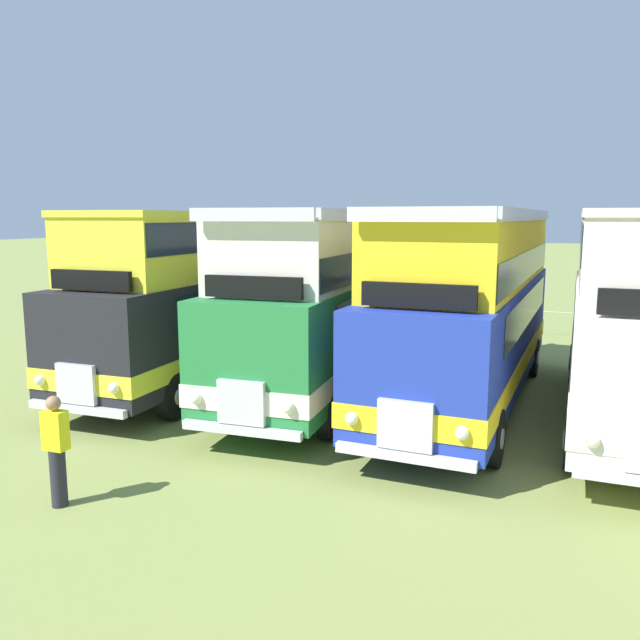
{
  "coord_description": "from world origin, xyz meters",
  "views": [
    {
      "loc": [
        2.01,
        -14.76,
        4.36
      ],
      "look_at": [
        -3.91,
        0.61,
        1.7
      ],
      "focal_mm": 35.89,
      "sensor_mm": 36.0,
      "label": 1
    }
  ],
  "objects_px": {
    "bus_third_in_row": "(471,304)",
    "bus_fourth_in_row": "(639,308)",
    "marshal_person": "(57,450)",
    "bus_first_in_row": "(213,286)",
    "bus_second_in_row": "(330,297)"
  },
  "relations": [
    {
      "from": "bus_first_in_row",
      "to": "bus_fourth_in_row",
      "type": "bearing_deg",
      "value": -1.98
    },
    {
      "from": "bus_second_in_row",
      "to": "bus_third_in_row",
      "type": "distance_m",
      "value": 3.51
    },
    {
      "from": "bus_fourth_in_row",
      "to": "bus_third_in_row",
      "type": "bearing_deg",
      "value": 178.51
    },
    {
      "from": "bus_first_in_row",
      "to": "bus_second_in_row",
      "type": "height_order",
      "value": "bus_second_in_row"
    },
    {
      "from": "bus_first_in_row",
      "to": "marshal_person",
      "type": "bearing_deg",
      "value": -76.13
    },
    {
      "from": "bus_third_in_row",
      "to": "bus_fourth_in_row",
      "type": "relative_size",
      "value": 1.09
    },
    {
      "from": "bus_first_in_row",
      "to": "bus_fourth_in_row",
      "type": "height_order",
      "value": "same"
    },
    {
      "from": "bus_first_in_row",
      "to": "bus_fourth_in_row",
      "type": "xyz_separation_m",
      "value": [
        10.49,
        -0.36,
        -0.01
      ]
    },
    {
      "from": "bus_first_in_row",
      "to": "bus_second_in_row",
      "type": "xyz_separation_m",
      "value": [
        3.49,
        -0.19,
        -0.11
      ]
    },
    {
      "from": "bus_third_in_row",
      "to": "marshal_person",
      "type": "relative_size",
      "value": 6.24
    },
    {
      "from": "bus_second_in_row",
      "to": "bus_third_in_row",
      "type": "bearing_deg",
      "value": -1.34
    },
    {
      "from": "bus_second_in_row",
      "to": "bus_third_in_row",
      "type": "xyz_separation_m",
      "value": [
        3.51,
        -0.08,
        0.0
      ]
    },
    {
      "from": "bus_second_in_row",
      "to": "bus_fourth_in_row",
      "type": "bearing_deg",
      "value": -1.41
    },
    {
      "from": "bus_fourth_in_row",
      "to": "marshal_person",
      "type": "xyz_separation_m",
      "value": [
        -8.5,
        -7.73,
        -1.58
      ]
    },
    {
      "from": "bus_fourth_in_row",
      "to": "marshal_person",
      "type": "relative_size",
      "value": 5.75
    }
  ]
}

